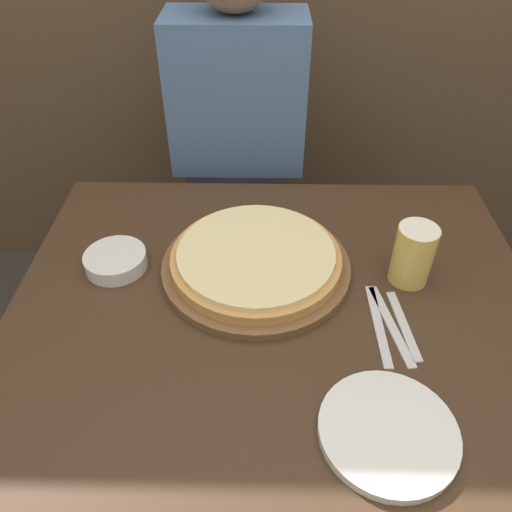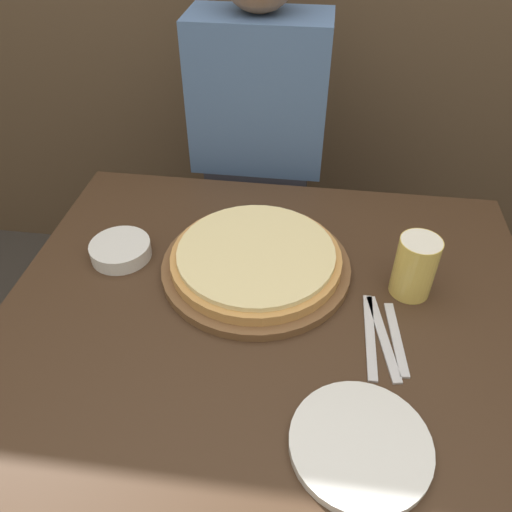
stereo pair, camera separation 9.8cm
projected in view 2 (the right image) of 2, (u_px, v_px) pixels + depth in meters
The scene contains 10 objects.
ground_plane at pixel (265, 473), 1.50m from camera, with size 12.00×12.00×0.00m, color #38332D.
dining_table at pixel (267, 406), 1.27m from camera, with size 1.11×0.94×0.72m.
pizza_on_board at pixel (256, 261), 1.10m from camera, with size 0.42×0.42×0.06m.
beer_glass at pixel (415, 265), 1.02m from camera, with size 0.09×0.09×0.14m.
dinner_plate at pixel (360, 444), 0.79m from camera, with size 0.23×0.23×0.02m.
side_bowl at pixel (121, 250), 1.14m from camera, with size 0.14×0.14×0.04m.
fork at pixel (370, 335), 0.97m from camera, with size 0.02×0.22×0.00m.
dinner_knife at pixel (383, 337), 0.97m from camera, with size 0.06×0.22×0.00m.
spoon at pixel (396, 338), 0.97m from camera, with size 0.04×0.18×0.00m.
diner_person at pixel (259, 176), 1.57m from camera, with size 0.38×0.20×1.32m.
Camera 2 is at (0.07, -0.71, 1.48)m, focal length 35.00 mm.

